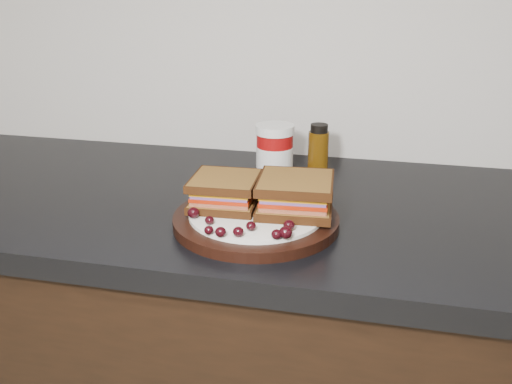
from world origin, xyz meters
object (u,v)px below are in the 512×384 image
plate (256,220)px  sandwich_left (225,191)px  condiment_jar (275,153)px  oil_bottle (318,152)px

plate → sandwich_left: size_ratio=2.49×
condiment_jar → oil_bottle: (0.09, 0.02, 0.00)m
sandwich_left → oil_bottle: oil_bottle is taller
plate → sandwich_left: (-0.06, 0.02, 0.04)m
plate → oil_bottle: 0.27m
plate → oil_bottle: size_ratio=2.40×
sandwich_left → oil_bottle: size_ratio=0.96×
condiment_jar → oil_bottle: 0.09m
sandwich_left → plate: bearing=-19.3°
plate → oil_bottle: bearing=74.1°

